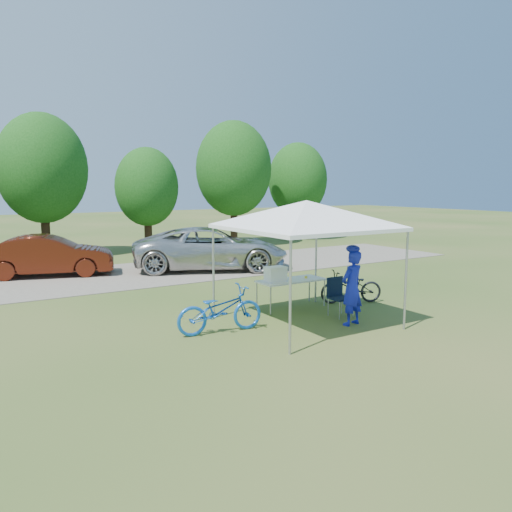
{
  "coord_description": "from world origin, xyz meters",
  "views": [
    {
      "loc": [
        -6.64,
        -8.57,
        3.04
      ],
      "look_at": [
        -0.04,
        2.0,
        1.28
      ],
      "focal_mm": 35.0,
      "sensor_mm": 36.0,
      "label": 1
    }
  ],
  "objects_px": {
    "bike_blue": "(220,310)",
    "folding_chair": "(338,293)",
    "folding_table": "(291,281)",
    "minivan": "(211,248)",
    "bike_dark": "(351,287)",
    "cooler": "(275,274)",
    "cyclist": "(352,288)",
    "sedan": "(49,256)"
  },
  "relations": [
    {
      "from": "minivan",
      "to": "folding_table",
      "type": "bearing_deg",
      "value": -163.4
    },
    {
      "from": "folding_table",
      "to": "minivan",
      "type": "xyz_separation_m",
      "value": [
        0.9,
        6.19,
        0.11
      ]
    },
    {
      "from": "cyclist",
      "to": "bike_dark",
      "type": "xyz_separation_m",
      "value": [
        1.42,
        1.53,
        -0.4
      ]
    },
    {
      "from": "bike_dark",
      "to": "bike_blue",
      "type": "bearing_deg",
      "value": -60.19
    },
    {
      "from": "folding_table",
      "to": "bike_blue",
      "type": "bearing_deg",
      "value": -159.07
    },
    {
      "from": "bike_dark",
      "to": "minivan",
      "type": "relative_size",
      "value": 0.3
    },
    {
      "from": "cyclist",
      "to": "bike_blue",
      "type": "relative_size",
      "value": 0.89
    },
    {
      "from": "cooler",
      "to": "cyclist",
      "type": "bearing_deg",
      "value": -70.93
    },
    {
      "from": "cooler",
      "to": "bike_dark",
      "type": "distance_m",
      "value": 2.19
    },
    {
      "from": "folding_table",
      "to": "bike_blue",
      "type": "distance_m",
      "value": 2.71
    },
    {
      "from": "minivan",
      "to": "folding_chair",
      "type": "bearing_deg",
      "value": -158.34
    },
    {
      "from": "minivan",
      "to": "cooler",
      "type": "bearing_deg",
      "value": -167.65
    },
    {
      "from": "bike_dark",
      "to": "cyclist",
      "type": "bearing_deg",
      "value": -20.21
    },
    {
      "from": "cyclist",
      "to": "cooler",
      "type": "bearing_deg",
      "value": -82.21
    },
    {
      "from": "folding_chair",
      "to": "cooler",
      "type": "height_order",
      "value": "cooler"
    },
    {
      "from": "cooler",
      "to": "folding_chair",
      "type": "bearing_deg",
      "value": -51.38
    },
    {
      "from": "bike_blue",
      "to": "bike_dark",
      "type": "bearing_deg",
      "value": -76.36
    },
    {
      "from": "folding_table",
      "to": "bike_dark",
      "type": "xyz_separation_m",
      "value": [
        1.62,
        -0.43,
        -0.24
      ]
    },
    {
      "from": "bike_blue",
      "to": "minivan",
      "type": "bearing_deg",
      "value": -19.2
    },
    {
      "from": "folding_table",
      "to": "cooler",
      "type": "xyz_separation_m",
      "value": [
        -0.47,
        -0.0,
        0.23
      ]
    },
    {
      "from": "bike_blue",
      "to": "minivan",
      "type": "xyz_separation_m",
      "value": [
        3.42,
        7.15,
        0.3
      ]
    },
    {
      "from": "bike_dark",
      "to": "minivan",
      "type": "height_order",
      "value": "minivan"
    },
    {
      "from": "cooler",
      "to": "bike_dark",
      "type": "xyz_separation_m",
      "value": [
        2.1,
        -0.43,
        -0.47
      ]
    },
    {
      "from": "cooler",
      "to": "minivan",
      "type": "bearing_deg",
      "value": 77.47
    },
    {
      "from": "bike_dark",
      "to": "cooler",
      "type": "bearing_deg",
      "value": -79.18
    },
    {
      "from": "bike_blue",
      "to": "bike_dark",
      "type": "height_order",
      "value": "bike_blue"
    },
    {
      "from": "folding_table",
      "to": "bike_blue",
      "type": "height_order",
      "value": "bike_blue"
    },
    {
      "from": "cooler",
      "to": "bike_dark",
      "type": "relative_size",
      "value": 0.31
    },
    {
      "from": "bike_blue",
      "to": "minivan",
      "type": "relative_size",
      "value": 0.34
    },
    {
      "from": "folding_chair",
      "to": "cooler",
      "type": "distance_m",
      "value": 1.58
    },
    {
      "from": "folding_table",
      "to": "cooler",
      "type": "height_order",
      "value": "cooler"
    },
    {
      "from": "cooler",
      "to": "sedan",
      "type": "bearing_deg",
      "value": 116.25
    },
    {
      "from": "folding_table",
      "to": "cooler",
      "type": "bearing_deg",
      "value": -180.0
    },
    {
      "from": "folding_chair",
      "to": "cooler",
      "type": "bearing_deg",
      "value": 129.81
    },
    {
      "from": "folding_table",
      "to": "minivan",
      "type": "relative_size",
      "value": 0.32
    },
    {
      "from": "cooler",
      "to": "minivan",
      "type": "distance_m",
      "value": 6.34
    },
    {
      "from": "cyclist",
      "to": "minivan",
      "type": "xyz_separation_m",
      "value": [
        0.69,
        8.16,
        -0.04
      ]
    },
    {
      "from": "folding_chair",
      "to": "sedan",
      "type": "height_order",
      "value": "sedan"
    },
    {
      "from": "cooler",
      "to": "bike_dark",
      "type": "height_order",
      "value": "cooler"
    },
    {
      "from": "bike_blue",
      "to": "folding_chair",
      "type": "bearing_deg",
      "value": -88.15
    },
    {
      "from": "bike_blue",
      "to": "sedan",
      "type": "xyz_separation_m",
      "value": [
        -1.83,
        8.83,
        0.22
      ]
    },
    {
      "from": "sedan",
      "to": "minivan",
      "type": "bearing_deg",
      "value": -91.61
    }
  ]
}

